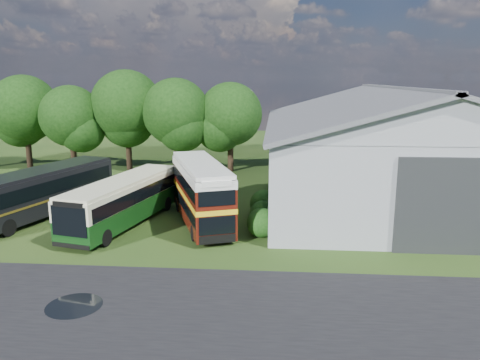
# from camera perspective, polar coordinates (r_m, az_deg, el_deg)

# --- Properties ---
(ground) EXTENTS (120.00, 120.00, 0.00)m
(ground) POSITION_cam_1_polar(r_m,az_deg,el_deg) (22.21, -12.79, -11.35)
(ground) COLOR #1E3B13
(ground) RESTS_ON ground
(asphalt_road) EXTENTS (60.00, 8.00, 0.02)m
(asphalt_road) POSITION_cam_1_polar(r_m,az_deg,el_deg) (18.90, -6.51, -15.54)
(asphalt_road) COLOR black
(asphalt_road) RESTS_ON ground
(puddle) EXTENTS (2.20, 2.20, 0.01)m
(puddle) POSITION_cam_1_polar(r_m,az_deg,el_deg) (20.19, -19.56, -14.30)
(puddle) COLOR black
(puddle) RESTS_ON ground
(storage_shed) EXTENTS (18.80, 24.80, 8.15)m
(storage_shed) POSITION_cam_1_polar(r_m,az_deg,el_deg) (36.70, 18.12, 4.48)
(storage_shed) COLOR gray
(storage_shed) RESTS_ON ground
(tree_left_a) EXTENTS (6.46, 6.46, 9.12)m
(tree_left_a) POSITION_cam_1_polar(r_m,az_deg,el_deg) (50.26, -24.77, 7.90)
(tree_left_a) COLOR black
(tree_left_a) RESTS_ON ground
(tree_left_b) EXTENTS (5.78, 5.78, 8.16)m
(tree_left_b) POSITION_cam_1_polar(r_m,az_deg,el_deg) (47.17, -19.93, 7.31)
(tree_left_b) COLOR black
(tree_left_b) RESTS_ON ground
(tree_mid) EXTENTS (6.80, 6.80, 9.60)m
(tree_mid) POSITION_cam_1_polar(r_m,az_deg,el_deg) (46.52, -13.67, 8.79)
(tree_mid) COLOR black
(tree_mid) RESTS_ON ground
(tree_right_a) EXTENTS (6.26, 6.26, 8.83)m
(tree_right_a) POSITION_cam_1_polar(r_m,az_deg,el_deg) (44.28, -7.81, 8.21)
(tree_right_a) COLOR black
(tree_right_a) RESTS_ON ground
(tree_right_b) EXTENTS (5.98, 5.98, 8.45)m
(tree_right_b) POSITION_cam_1_polar(r_m,az_deg,el_deg) (44.32, -1.19, 8.00)
(tree_right_b) COLOR black
(tree_right_b) RESTS_ON ground
(shrub_front) EXTENTS (1.70, 1.70, 1.70)m
(shrub_front) POSITION_cam_1_polar(r_m,az_deg,el_deg) (26.87, 2.64, -6.80)
(shrub_front) COLOR #194714
(shrub_front) RESTS_ON ground
(shrub_mid) EXTENTS (1.60, 1.60, 1.60)m
(shrub_mid) POSITION_cam_1_polar(r_m,az_deg,el_deg) (28.77, 2.77, -5.49)
(shrub_mid) COLOR #194714
(shrub_mid) RESTS_ON ground
(shrub_back) EXTENTS (1.80, 1.80, 1.80)m
(shrub_back) POSITION_cam_1_polar(r_m,az_deg,el_deg) (30.68, 2.89, -4.35)
(shrub_back) COLOR #194714
(shrub_back) RESTS_ON ground
(bus_green_single) EXTENTS (4.68, 10.57, 2.84)m
(bus_green_single) POSITION_cam_1_polar(r_m,az_deg,el_deg) (29.28, -14.01, -2.45)
(bus_green_single) COLOR black
(bus_green_single) RESTS_ON ground
(bus_maroon_double) EXTENTS (5.18, 9.21, 3.85)m
(bus_maroon_double) POSITION_cam_1_polar(r_m,az_deg,el_deg) (28.62, -4.75, -1.61)
(bus_maroon_double) COLOR black
(bus_maroon_double) RESTS_ON ground
(bus_dark_single) EXTENTS (5.78, 11.40, 3.07)m
(bus_dark_single) POSITION_cam_1_polar(r_m,az_deg,el_deg) (32.79, -22.92, -1.28)
(bus_dark_single) COLOR black
(bus_dark_single) RESTS_ON ground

